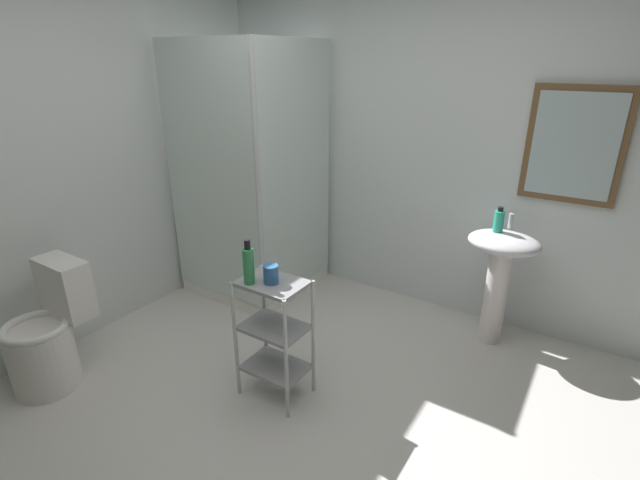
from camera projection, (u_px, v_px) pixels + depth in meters
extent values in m
cube|color=silver|center=(288.00, 440.00, 2.43)|extent=(4.20, 4.20, 0.02)
cube|color=silver|center=(433.00, 147.00, 3.40)|extent=(4.20, 0.10, 2.50)
cube|color=brown|center=(574.00, 146.00, 2.84)|extent=(0.56, 0.03, 0.72)
cube|color=silver|center=(574.00, 146.00, 2.83)|extent=(0.48, 0.01, 0.64)
cube|color=silver|center=(47.00, 163.00, 2.90)|extent=(0.10, 4.20, 2.50)
cube|color=white|center=(258.00, 277.00, 4.09)|extent=(0.90, 0.90, 0.10)
cube|color=silver|center=(211.00, 178.00, 3.37)|extent=(0.90, 0.02, 1.90)
cube|color=silver|center=(297.00, 173.00, 3.49)|extent=(0.02, 0.90, 1.90)
cylinder|color=silver|center=(258.00, 186.00, 3.14)|extent=(0.04, 0.04, 1.90)
cylinder|color=silver|center=(257.00, 272.00, 4.07)|extent=(0.08, 0.08, 0.00)
cylinder|color=white|center=(495.00, 297.00, 3.16)|extent=(0.15, 0.15, 0.68)
ellipsoid|color=white|center=(504.00, 243.00, 3.00)|extent=(0.46, 0.37, 0.13)
cylinder|color=silver|center=(511.00, 221.00, 3.06)|extent=(0.03, 0.03, 0.10)
cylinder|color=white|center=(43.00, 358.00, 2.75)|extent=(0.37, 0.37, 0.40)
torus|color=white|center=(35.00, 327.00, 2.67)|extent=(0.37, 0.37, 0.04)
cube|color=white|center=(65.00, 287.00, 2.77)|extent=(0.35, 0.17, 0.36)
cylinder|color=silver|center=(236.00, 341.00, 2.62)|extent=(0.02, 0.02, 0.74)
cylinder|color=silver|center=(286.00, 362.00, 2.44)|extent=(0.02, 0.02, 0.74)
cylinder|color=silver|center=(265.00, 320.00, 2.83)|extent=(0.02, 0.02, 0.74)
cylinder|color=silver|center=(313.00, 338.00, 2.64)|extent=(0.02, 0.02, 0.74)
cube|color=#99999E|center=(276.00, 367.00, 2.70)|extent=(0.36, 0.26, 0.02)
cube|color=#99999E|center=(274.00, 327.00, 2.60)|extent=(0.36, 0.26, 0.02)
cube|color=#99999E|center=(272.00, 283.00, 2.50)|extent=(0.36, 0.26, 0.02)
cylinder|color=#2DBC99|center=(499.00, 221.00, 2.99)|extent=(0.06, 0.06, 0.14)
cylinder|color=black|center=(501.00, 209.00, 2.96)|extent=(0.03, 0.03, 0.03)
cylinder|color=#369552|center=(249.00, 266.00, 2.44)|extent=(0.06, 0.06, 0.20)
cylinder|color=black|center=(247.00, 244.00, 2.40)|extent=(0.03, 0.03, 0.05)
cylinder|color=#3870B2|center=(271.00, 274.00, 2.46)|extent=(0.08, 0.08, 0.10)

